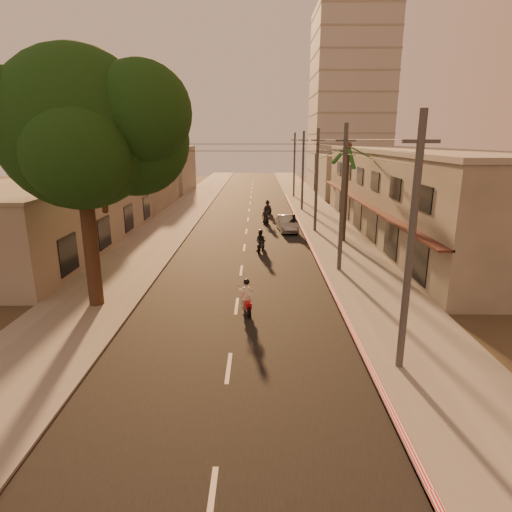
% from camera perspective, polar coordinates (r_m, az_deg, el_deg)
% --- Properties ---
extents(ground, '(160.00, 160.00, 0.00)m').
position_cam_1_polar(ground, '(19.71, -2.88, -8.87)').
color(ground, '#383023').
rests_on(ground, ground).
extents(road, '(10.00, 140.00, 0.02)m').
position_cam_1_polar(road, '(38.82, -1.29, 3.30)').
color(road, black).
rests_on(road, ground).
extents(sidewalk_right, '(5.00, 140.00, 0.12)m').
position_cam_1_polar(sidewalk_right, '(39.32, 9.72, 3.32)').
color(sidewalk_right, slate).
rests_on(sidewalk_right, ground).
extents(sidewalk_left, '(5.00, 140.00, 0.12)m').
position_cam_1_polar(sidewalk_left, '(39.73, -12.19, 3.31)').
color(sidewalk_left, slate).
rests_on(sidewalk_left, ground).
extents(curb_stripe, '(0.20, 60.00, 0.20)m').
position_cam_1_polar(curb_stripe, '(34.14, 7.07, 1.68)').
color(curb_stripe, red).
rests_on(curb_stripe, ground).
extents(shophouse_row, '(8.80, 34.20, 7.30)m').
position_cam_1_polar(shophouse_row, '(38.45, 20.06, 7.78)').
color(shophouse_row, gray).
rests_on(shophouse_row, ground).
extents(left_building, '(8.20, 24.20, 5.20)m').
position_cam_1_polar(left_building, '(35.74, -24.72, 5.09)').
color(left_building, gray).
rests_on(left_building, ground).
extents(distant_tower, '(12.10, 12.10, 28.00)m').
position_cam_1_polar(distant_tower, '(75.68, 12.39, 19.44)').
color(distant_tower, '#B7B5B2').
rests_on(distant_tower, ground).
extents(broadleaf_tree, '(9.60, 8.70, 12.10)m').
position_cam_1_polar(broadleaf_tree, '(21.52, -21.42, 15.38)').
color(broadleaf_tree, black).
rests_on(broadleaf_tree, ground).
extents(palm_tree, '(5.00, 5.00, 8.20)m').
position_cam_1_polar(palm_tree, '(34.67, 12.16, 13.44)').
color(palm_tree, black).
rests_on(palm_tree, ground).
extents(utility_poles, '(1.20, 48.26, 9.00)m').
position_cam_1_polar(utility_poles, '(38.33, 8.19, 12.85)').
color(utility_poles, '#38383A').
rests_on(utility_poles, ground).
extents(filler_right, '(8.00, 14.00, 6.00)m').
position_cam_1_polar(filler_right, '(64.47, 12.07, 10.44)').
color(filler_right, gray).
rests_on(filler_right, ground).
extents(filler_left_near, '(8.00, 14.00, 4.40)m').
position_cam_1_polar(filler_left_near, '(54.42, -15.96, 8.51)').
color(filler_left_near, gray).
rests_on(filler_left_near, ground).
extents(filler_left_far, '(8.00, 14.00, 7.00)m').
position_cam_1_polar(filler_left_far, '(71.71, -12.07, 11.30)').
color(filler_left_far, gray).
rests_on(filler_left_far, ground).
extents(scooter_red, '(0.85, 1.74, 1.74)m').
position_cam_1_polar(scooter_red, '(20.42, -1.27, -5.63)').
color(scooter_red, black).
rests_on(scooter_red, ground).
extents(scooter_mid_a, '(1.08, 1.68, 1.68)m').
position_cam_1_polar(scooter_mid_a, '(31.55, 0.65, 1.92)').
color(scooter_mid_a, black).
rests_on(scooter_mid_a, ground).
extents(scooter_mid_b, '(1.04, 1.78, 1.75)m').
position_cam_1_polar(scooter_mid_b, '(38.01, 5.03, 4.18)').
color(scooter_mid_b, black).
rests_on(scooter_mid_b, ground).
extents(scooter_far_a, '(1.05, 1.86, 1.85)m').
position_cam_1_polar(scooter_far_a, '(42.09, 1.34, 5.39)').
color(scooter_far_a, black).
rests_on(scooter_far_a, ground).
extents(scooter_far_b, '(1.51, 1.58, 1.69)m').
position_cam_1_polar(scooter_far_b, '(47.11, 1.56, 6.38)').
color(scooter_far_b, black).
rests_on(scooter_far_b, ground).
extents(parked_car, '(2.30, 4.60, 1.42)m').
position_cam_1_polar(parked_car, '(38.96, 4.16, 4.36)').
color(parked_car, gray).
rests_on(parked_car, ground).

